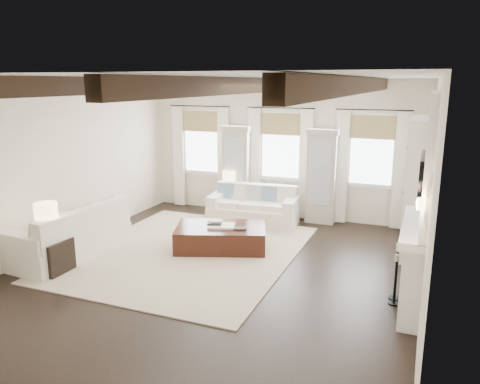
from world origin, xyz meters
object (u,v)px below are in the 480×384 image
at_px(sofa_back, 254,208).
at_px(side_table_front, 50,256).
at_px(sofa_left, 73,236).
at_px(ottoman, 221,237).
at_px(side_table_back, 230,204).

distance_m(sofa_back, side_table_front, 4.51).
relative_size(sofa_left, ottoman, 1.36).
xyz_separation_m(ottoman, side_table_front, (-2.18, -2.11, 0.06)).
bearing_deg(sofa_left, sofa_back, 54.51).
bearing_deg(ottoman, side_table_front, -155.93).
bearing_deg(side_table_front, side_table_back, 72.18).
bearing_deg(side_table_back, ottoman, -70.79).
relative_size(sofa_back, ottoman, 1.21).
bearing_deg(sofa_left, side_table_back, 67.04).
bearing_deg(ottoman, sofa_left, -169.06).
distance_m(sofa_back, sofa_left, 3.97).
height_order(sofa_left, side_table_back, sofa_left).
bearing_deg(side_table_front, sofa_left, 100.97).
bearing_deg(side_table_back, sofa_left, -112.96).
height_order(sofa_left, side_table_front, sofa_left).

